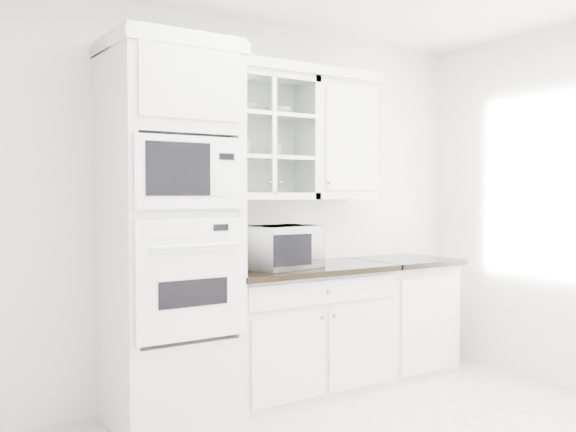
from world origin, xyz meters
TOP-DOWN VIEW (x-y plane):
  - room_shell at (0.00, 0.43)m, footprint 4.00×3.50m
  - oven_column at (-0.75, 1.42)m, footprint 0.76×0.68m
  - base_cabinet_run at (0.28, 1.45)m, footprint 1.32×0.67m
  - extra_base_cabinet at (1.28, 1.45)m, footprint 0.72×0.67m
  - upper_cabinet_glass at (0.03, 1.58)m, footprint 0.80×0.33m
  - upper_cabinet_solid at (0.71, 1.58)m, footprint 0.55×0.33m
  - crown_molding at (-0.07, 1.56)m, footprint 2.14×0.38m
  - countertop_microwave at (0.07, 1.41)m, footprint 0.60×0.53m
  - bowl_a at (-0.14, 1.59)m, footprint 0.27×0.27m
  - bowl_b at (0.18, 1.60)m, footprint 0.23×0.23m
  - cup_a at (-0.12, 1.59)m, footprint 0.13×0.13m
  - cup_b at (0.14, 1.57)m, footprint 0.10×0.10m

SIDE VIEW (x-z plane):
  - base_cabinet_run at x=0.28m, z-range 0.00..0.92m
  - extra_base_cabinet at x=1.28m, z-range 0.00..0.92m
  - countertop_microwave at x=0.07m, z-range 0.92..1.22m
  - oven_column at x=-0.75m, z-range 0.00..2.40m
  - cup_b at x=0.14m, z-range 1.71..1.80m
  - cup_a at x=-0.12m, z-range 1.71..1.80m
  - room_shell at x=0.00m, z-range 0.43..3.13m
  - upper_cabinet_glass at x=0.03m, z-range 1.40..2.30m
  - upper_cabinet_solid at x=0.71m, z-range 1.40..2.30m
  - bowl_a at x=-0.14m, z-range 2.01..2.07m
  - bowl_b at x=0.18m, z-range 2.01..2.07m
  - crown_molding at x=-0.07m, z-range 2.30..2.37m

